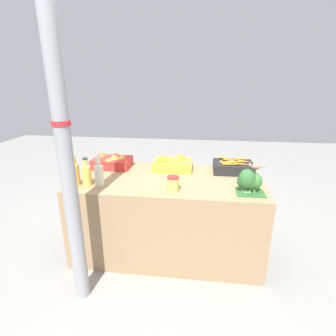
# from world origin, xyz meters

# --- Properties ---
(ground_plane) EXTENTS (10.00, 10.00, 0.00)m
(ground_plane) POSITION_xyz_m (0.00, 0.00, 0.00)
(ground_plane) COLOR gray
(market_table) EXTENTS (1.70, 0.85, 0.75)m
(market_table) POSITION_xyz_m (0.00, 0.00, 0.37)
(market_table) COLOR #937551
(market_table) RESTS_ON ground_plane
(support_pole) EXTENTS (0.12, 0.12, 2.69)m
(support_pole) POSITION_xyz_m (-0.59, -0.68, 1.35)
(support_pole) COLOR gray
(support_pole) RESTS_ON ground_plane
(apple_crate) EXTENTS (0.38, 0.28, 0.13)m
(apple_crate) POSITION_xyz_m (-0.62, 0.26, 0.80)
(apple_crate) COLOR red
(apple_crate) RESTS_ON market_table
(orange_crate) EXTENTS (0.38, 0.28, 0.14)m
(orange_crate) POSITION_xyz_m (0.01, 0.26, 0.81)
(orange_crate) COLOR gold
(orange_crate) RESTS_ON market_table
(carrot_crate) EXTENTS (0.38, 0.28, 0.13)m
(carrot_crate) POSITION_xyz_m (0.61, 0.25, 0.80)
(carrot_crate) COLOR black
(carrot_crate) RESTS_ON market_table
(broccoli_pile) EXTENTS (0.22, 0.18, 0.20)m
(broccoli_pile) POSITION_xyz_m (0.67, -0.24, 0.85)
(broccoli_pile) COLOR #2D602D
(broccoli_pile) RESTS_ON market_table
(juice_bottle_amber) EXTENTS (0.06, 0.06, 0.26)m
(juice_bottle_amber) POSITION_xyz_m (-0.76, -0.25, 0.85)
(juice_bottle_amber) COLOR gold
(juice_bottle_amber) RESTS_ON market_table
(juice_bottle_golden) EXTENTS (0.08, 0.08, 0.25)m
(juice_bottle_golden) POSITION_xyz_m (-0.67, -0.25, 0.85)
(juice_bottle_golden) COLOR gold
(juice_bottle_golden) RESTS_ON market_table
(juice_bottle_cloudy) EXTENTS (0.08, 0.08, 0.26)m
(juice_bottle_cloudy) POSITION_xyz_m (-0.56, -0.25, 0.85)
(juice_bottle_cloudy) COLOR beige
(juice_bottle_cloudy) RESTS_ON market_table
(pickle_jar) EXTENTS (0.10, 0.10, 0.13)m
(pickle_jar) POSITION_xyz_m (0.08, -0.28, 0.81)
(pickle_jar) COLOR #DBBC56
(pickle_jar) RESTS_ON market_table
(sparrow_bird) EXTENTS (0.14, 0.04, 0.05)m
(sparrow_bird) POSITION_xyz_m (0.70, -0.26, 0.98)
(sparrow_bird) COLOR #4C3D2D
(sparrow_bird) RESTS_ON broccoli_pile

